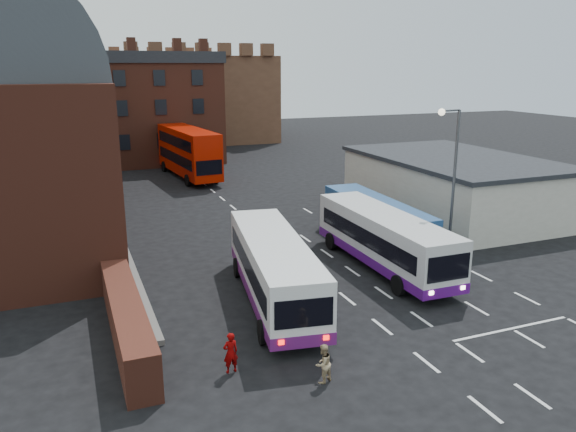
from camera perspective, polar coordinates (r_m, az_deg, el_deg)
name	(u,v)px	position (r m, az deg, el deg)	size (l,w,h in m)	color
ground	(373,319)	(25.36, 8.58, -10.32)	(180.00, 180.00, 0.00)	black
railway_station	(0,116)	(40.90, -27.22, 9.01)	(12.00, 28.00, 16.00)	#602B1E
forecourt_wall	(127,320)	(23.84, -16.05, -10.10)	(1.20, 10.00, 1.80)	#602B1E
cream_building	(454,184)	(43.90, 16.48, 3.11)	(10.40, 16.40, 4.25)	beige
brick_terrace	(117,114)	(66.09, -16.94, 9.86)	(22.00, 10.00, 11.00)	brown
castle_keep	(187,98)	(87.60, -10.26, 11.73)	(22.00, 22.00, 12.00)	brown
bus_white_outbound	(274,265)	(26.16, -1.42, -5.04)	(4.30, 11.49, 3.06)	white
bus_white_inbound	(384,237)	(30.90, 9.75, -2.07)	(2.92, 11.24, 3.06)	silver
bus_blue	(376,219)	(34.87, 8.94, -0.30)	(2.86, 10.39, 2.81)	navy
bus_red_double	(188,152)	(56.09, -10.09, 6.42)	(3.88, 12.27, 4.83)	#B31200
street_lamp	(452,169)	(33.04, 16.28, 4.65)	(1.71, 0.60, 8.55)	#4B4D4F
pedestrian_red	(231,353)	(20.93, -5.86, -13.65)	(0.57, 0.37, 1.56)	#720202
pedestrian_beige	(323,364)	(20.32, 3.59, -14.73)	(0.69, 0.54, 1.43)	tan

